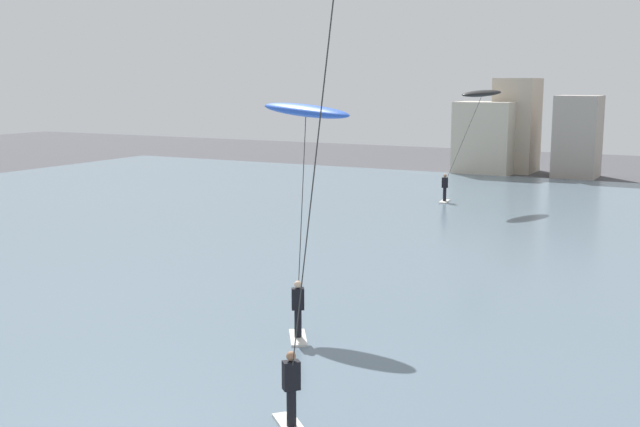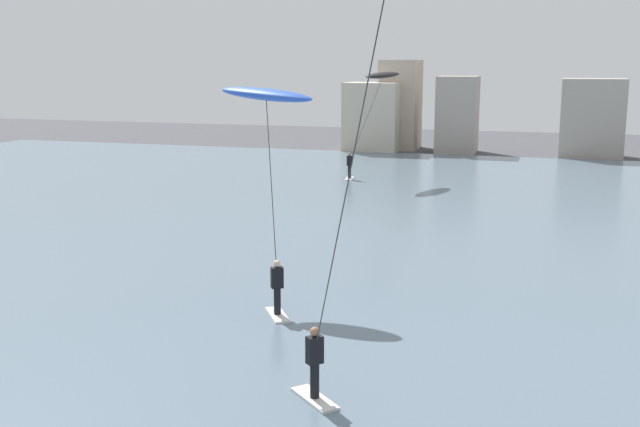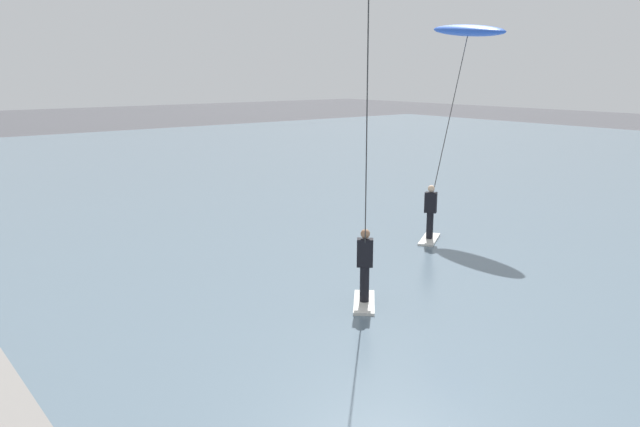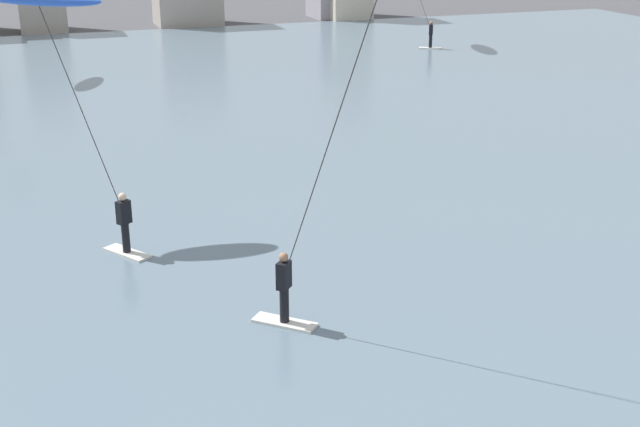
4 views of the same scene
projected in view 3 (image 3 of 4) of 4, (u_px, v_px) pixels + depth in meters
name	position (u px, v px, depth m)	size (l,w,h in m)	color
kitesurfer_blue	(465.00, 47.00, 19.95)	(3.66, 4.49, 6.46)	silver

